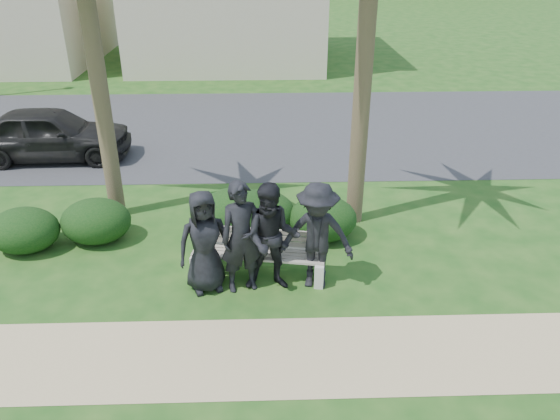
{
  "coord_description": "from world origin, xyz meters",
  "views": [
    {
      "loc": [
        0.45,
        -7.54,
        5.14
      ],
      "look_at": [
        0.73,
        1.0,
        0.82
      ],
      "focal_mm": 35.0,
      "sensor_mm": 36.0,
      "label": 1
    }
  ],
  "objects_px": {
    "park_bench": "(258,257)",
    "man_d": "(317,236)",
    "man_c": "(272,238)",
    "man_a": "(204,242)",
    "man_b": "(242,237)",
    "car_a": "(50,134)"
  },
  "relations": [
    {
      "from": "man_b",
      "to": "man_d",
      "type": "height_order",
      "value": "man_b"
    },
    {
      "from": "man_c",
      "to": "man_d",
      "type": "bearing_deg",
      "value": 4.08
    },
    {
      "from": "park_bench",
      "to": "man_b",
      "type": "bearing_deg",
      "value": -114.11
    },
    {
      "from": "man_a",
      "to": "man_b",
      "type": "xyz_separation_m",
      "value": [
        0.59,
        -0.02,
        0.08
      ]
    },
    {
      "from": "man_b",
      "to": "man_c",
      "type": "distance_m",
      "value": 0.47
    },
    {
      "from": "park_bench",
      "to": "man_b",
      "type": "xyz_separation_m",
      "value": [
        -0.24,
        -0.36,
        0.59
      ]
    },
    {
      "from": "man_a",
      "to": "man_d",
      "type": "height_order",
      "value": "man_d"
    },
    {
      "from": "man_b",
      "to": "man_d",
      "type": "xyz_separation_m",
      "value": [
        1.17,
        0.04,
        -0.03
      ]
    },
    {
      "from": "man_c",
      "to": "car_a",
      "type": "xyz_separation_m",
      "value": [
        -5.47,
        5.88,
        -0.24
      ]
    },
    {
      "from": "man_a",
      "to": "man_c",
      "type": "bearing_deg",
      "value": -18.97
    },
    {
      "from": "man_a",
      "to": "man_c",
      "type": "xyz_separation_m",
      "value": [
        1.06,
        -0.01,
        0.05
      ]
    },
    {
      "from": "man_a",
      "to": "car_a",
      "type": "bearing_deg",
      "value": 108.47
    },
    {
      "from": "man_a",
      "to": "man_d",
      "type": "bearing_deg",
      "value": -17.53
    },
    {
      "from": "man_a",
      "to": "man_d",
      "type": "relative_size",
      "value": 0.95
    },
    {
      "from": "man_c",
      "to": "car_a",
      "type": "distance_m",
      "value": 8.03
    },
    {
      "from": "park_bench",
      "to": "man_c",
      "type": "relative_size",
      "value": 1.25
    },
    {
      "from": "park_bench",
      "to": "man_d",
      "type": "distance_m",
      "value": 1.13
    },
    {
      "from": "park_bench",
      "to": "man_b",
      "type": "distance_m",
      "value": 0.73
    },
    {
      "from": "man_d",
      "to": "man_c",
      "type": "bearing_deg",
      "value": -165.49
    },
    {
      "from": "man_c",
      "to": "man_a",
      "type": "bearing_deg",
      "value": -179.51
    },
    {
      "from": "park_bench",
      "to": "man_d",
      "type": "relative_size",
      "value": 1.26
    },
    {
      "from": "park_bench",
      "to": "man_d",
      "type": "xyz_separation_m",
      "value": [
        0.93,
        -0.32,
        0.56
      ]
    }
  ]
}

